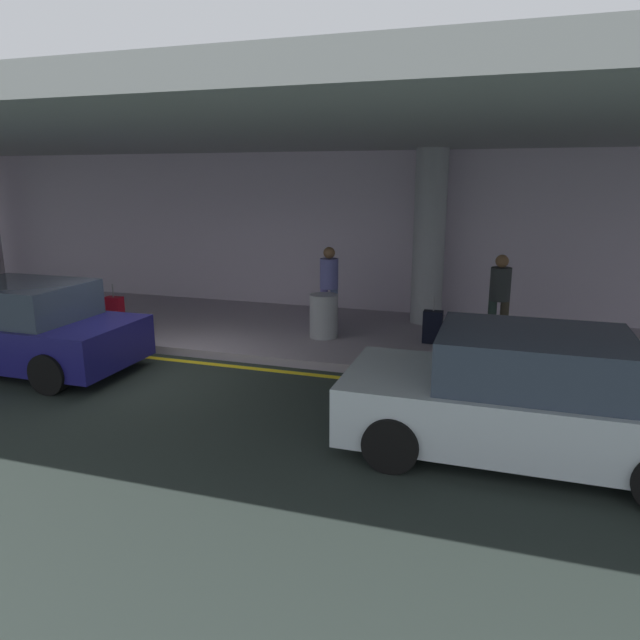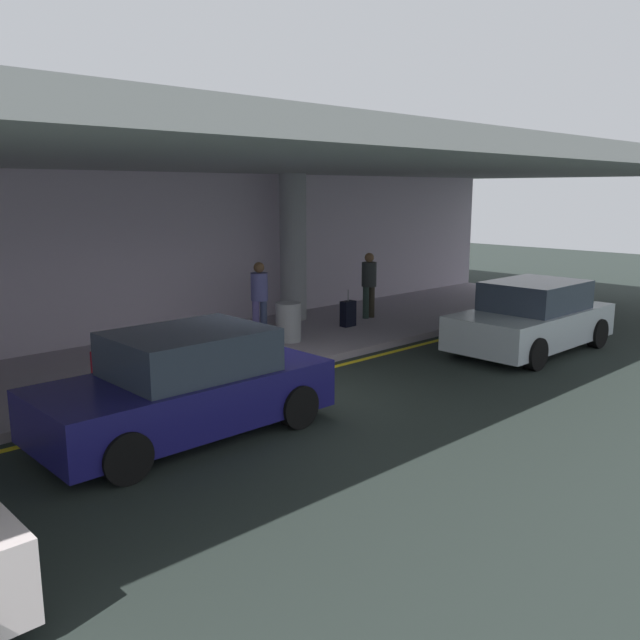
% 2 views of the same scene
% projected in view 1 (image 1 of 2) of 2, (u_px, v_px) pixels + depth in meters
% --- Properties ---
extents(ground_plane, '(60.00, 60.00, 0.00)m').
position_uv_depth(ground_plane, '(151.00, 373.00, 9.70)').
color(ground_plane, '#222A26').
extents(sidewalk, '(26.00, 4.20, 0.15)m').
position_uv_depth(sidewalk, '(233.00, 326.00, 12.55)').
color(sidewalk, gray).
rests_on(sidewalk, ground).
extents(lane_stripe_yellow, '(26.00, 0.14, 0.01)m').
position_uv_depth(lane_stripe_yellow, '(175.00, 360.00, 10.39)').
color(lane_stripe_yellow, yellow).
rests_on(lane_stripe_yellow, ground).
extents(support_column_left_mid, '(0.67, 0.67, 3.65)m').
position_uv_depth(support_column_left_mid, '(429.00, 238.00, 12.12)').
color(support_column_left_mid, gray).
rests_on(support_column_left_mid, sidewalk).
extents(ceiling_overhang, '(28.00, 13.20, 0.30)m').
position_uv_depth(ceiling_overhang, '(214.00, 138.00, 11.16)').
color(ceiling_overhang, gray).
rests_on(ceiling_overhang, support_column_far_left).
extents(terminal_back_wall, '(26.00, 0.30, 3.80)m').
position_uv_depth(terminal_back_wall, '(270.00, 232.00, 14.20)').
color(terminal_back_wall, '#B5A8BB').
rests_on(terminal_back_wall, ground).
extents(car_silver, '(4.10, 1.92, 1.50)m').
position_uv_depth(car_silver, '(523.00, 398.00, 6.68)').
color(car_silver, '#ADB9C0').
rests_on(car_silver, ground).
extents(car_navy, '(4.10, 1.92, 1.50)m').
position_uv_depth(car_navy, '(21.00, 328.00, 9.79)').
color(car_navy, navy).
rests_on(car_navy, ground).
extents(traveler_with_luggage, '(0.38, 0.38, 1.68)m').
position_uv_depth(traveler_with_luggage, '(329.00, 281.00, 11.95)').
color(traveler_with_luggage, '#5A5298').
rests_on(traveler_with_luggage, sidewalk).
extents(person_waiting_for_ride, '(0.38, 0.38, 1.68)m').
position_uv_depth(person_waiting_for_ride, '(500.00, 293.00, 10.75)').
color(person_waiting_for_ride, '#1E2D28').
rests_on(person_waiting_for_ride, sidewalk).
extents(suitcase_upright_primary, '(0.36, 0.22, 0.90)m').
position_uv_depth(suitcase_upright_primary, '(433.00, 327.00, 10.89)').
color(suitcase_upright_primary, black).
rests_on(suitcase_upright_primary, sidewalk).
extents(suitcase_upright_secondary, '(0.36, 0.22, 0.90)m').
position_uv_depth(suitcase_upright_secondary, '(115.00, 311.00, 12.18)').
color(suitcase_upright_secondary, maroon).
rests_on(suitcase_upright_secondary, sidewalk).
extents(trash_bin_steel, '(0.56, 0.56, 0.85)m').
position_uv_depth(trash_bin_steel, '(324.00, 316.00, 11.28)').
color(trash_bin_steel, gray).
rests_on(trash_bin_steel, sidewalk).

